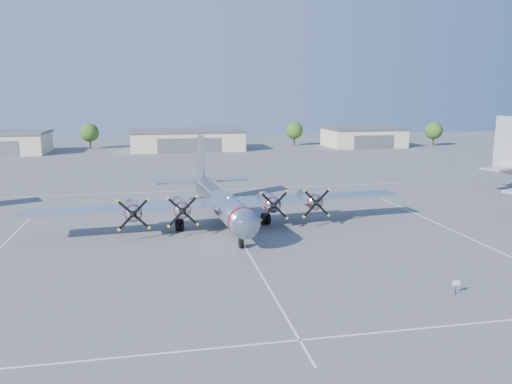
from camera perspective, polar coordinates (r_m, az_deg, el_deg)
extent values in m
plane|color=#525255|center=(49.66, -2.04, -5.01)|extent=(260.00, 260.00, 0.00)
cube|color=silver|center=(44.94, -1.02, -6.72)|extent=(0.15, 40.00, 0.01)
cube|color=silver|center=(53.22, 23.08, -4.80)|extent=(0.15, 40.00, 0.01)
cube|color=silver|center=(29.57, 5.02, -16.51)|extent=(60.00, 0.15, 0.01)
cube|color=silver|center=(73.83, -5.12, 0.23)|extent=(60.00, 0.15, 0.01)
cube|color=beige|center=(129.88, -7.82, 5.83)|extent=(28.00, 14.00, 4.80)
cube|color=slate|center=(129.67, -7.85, 7.02)|extent=(28.60, 14.60, 0.60)
cube|color=slate|center=(122.92, -7.62, 5.28)|extent=(15.40, 0.20, 3.60)
cube|color=beige|center=(141.03, 12.15, 6.09)|extent=(20.00, 14.00, 4.80)
cube|color=slate|center=(140.84, 12.19, 7.18)|extent=(20.60, 14.60, 0.60)
cube|color=slate|center=(134.66, 13.32, 5.56)|extent=(11.00, 0.20, 3.60)
cylinder|color=#382619|center=(138.83, -18.41, 5.29)|extent=(0.50, 0.50, 2.80)
sphere|color=#244513|center=(138.61, -18.48, 6.45)|extent=(4.80, 4.80, 4.80)
cylinder|color=#382619|center=(140.81, 4.38, 5.88)|extent=(0.50, 0.50, 2.80)
sphere|color=#244513|center=(140.59, 4.40, 7.03)|extent=(4.80, 4.80, 4.80)
cylinder|color=#382619|center=(148.39, 19.59, 5.54)|extent=(0.50, 0.50, 2.80)
sphere|color=#244513|center=(148.19, 19.66, 6.63)|extent=(4.80, 4.80, 4.80)
cylinder|color=black|center=(38.03, 21.86, -10.26)|extent=(0.06, 0.06, 0.77)
cube|color=white|center=(37.88, 21.91, -9.65)|extent=(0.53, 0.04, 0.38)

